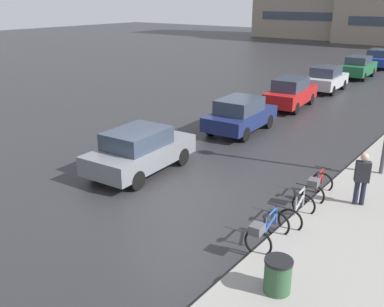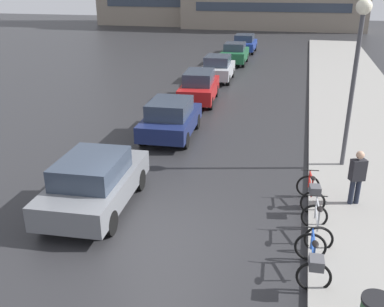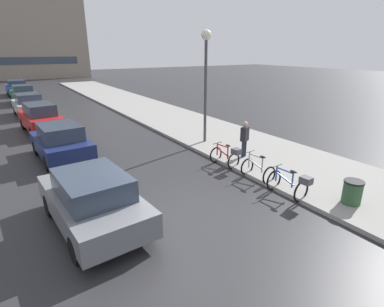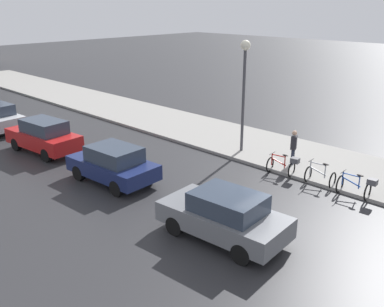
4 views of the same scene
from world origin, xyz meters
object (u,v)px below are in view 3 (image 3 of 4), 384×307
at_px(bicycle_nearest, 291,184).
at_px(car_navy, 61,141).
at_px(car_red, 40,118).
at_px(streetlamp, 206,64).
at_px(car_silver, 29,104).
at_px(bicycle_second, 258,170).
at_px(car_blue, 17,88).
at_px(bicycle_third, 227,155).
at_px(pedestrian, 245,138).
at_px(trash_bin, 352,194).
at_px(car_green, 23,94).
at_px(car_grey, 93,199).

xyz_separation_m(bicycle_nearest, car_navy, (-5.53, 7.92, 0.30)).
bearing_deg(car_red, streetlamp, -46.75).
bearing_deg(car_silver, bicycle_second, -71.25).
bearing_deg(car_blue, bicycle_third, -78.38).
height_order(car_navy, pedestrian, pedestrian).
relative_size(bicycle_nearest, bicycle_third, 1.02).
distance_m(car_red, trash_bin, 16.33).
relative_size(car_blue, trash_bin, 4.77).
distance_m(car_navy, car_red, 5.54).
bearing_deg(bicycle_third, car_blue, 101.62).
height_order(car_green, trash_bin, car_green).
bearing_deg(trash_bin, bicycle_second, 107.15).
height_order(car_navy, car_green, car_green).
relative_size(car_green, trash_bin, 4.65).
relative_size(car_red, trash_bin, 4.96).
distance_m(car_red, pedestrian, 12.04).
bearing_deg(car_grey, bicycle_second, -1.30).
height_order(car_silver, car_green, car_green).
bearing_deg(car_silver, streetlamp, -61.64).
bearing_deg(car_green, car_grey, -90.34).
relative_size(bicycle_third, car_blue, 0.33).
bearing_deg(bicycle_second, car_red, 115.99).
height_order(bicycle_nearest, streetlamp, streetlamp).
xyz_separation_m(car_grey, car_blue, (0.04, 29.47, 0.01)).
relative_size(car_navy, car_blue, 0.96).
distance_m(car_navy, car_blue, 23.30).
height_order(car_blue, pedestrian, pedestrian).
xyz_separation_m(bicycle_third, streetlamp, (1.04, 3.11, 3.43)).
bearing_deg(pedestrian, car_green, 107.46).
distance_m(car_silver, streetlamp, 14.65).
xyz_separation_m(car_red, car_blue, (-0.10, 17.76, -0.03)).
bearing_deg(car_green, car_navy, -89.53).
xyz_separation_m(pedestrian, trash_bin, (-0.09, -4.95, -0.52)).
xyz_separation_m(bicycle_second, car_blue, (-5.88, 29.61, 0.42)).
relative_size(car_grey, trash_bin, 4.83).
bearing_deg(streetlamp, car_blue, 105.28).
height_order(pedestrian, trash_bin, pedestrian).
height_order(car_red, car_green, car_red).
bearing_deg(car_grey, bicycle_nearest, -16.69).
height_order(car_grey, streetlamp, streetlamp).
height_order(car_green, car_blue, car_green).
height_order(bicycle_third, car_navy, car_navy).
distance_m(bicycle_nearest, car_red, 14.61).
height_order(bicycle_second, car_green, car_green).
distance_m(bicycle_nearest, bicycle_third, 3.24).
xyz_separation_m(bicycle_second, streetlamp, (0.92, 4.73, 3.53)).
height_order(car_silver, car_blue, car_silver).
height_order(bicycle_second, streetlamp, streetlamp).
relative_size(streetlamp, trash_bin, 6.23).
xyz_separation_m(bicycle_second, trash_bin, (0.94, -3.03, 0.05)).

